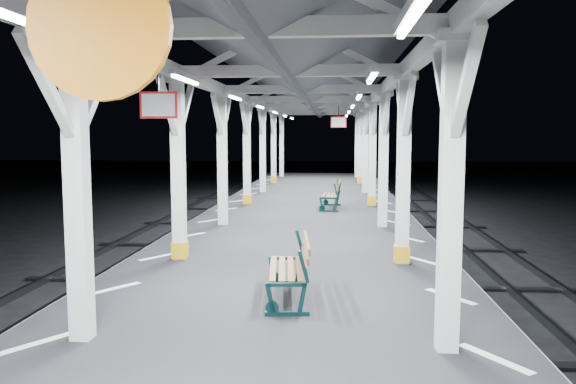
# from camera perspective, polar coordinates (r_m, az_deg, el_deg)

# --- Properties ---
(ground) EXTENTS (120.00, 120.00, 0.00)m
(ground) POSITION_cam_1_polar(r_m,az_deg,el_deg) (8.58, -1.02, -16.63)
(ground) COLOR black
(ground) RESTS_ON ground
(platform) EXTENTS (6.00, 50.00, 1.00)m
(platform) POSITION_cam_1_polar(r_m,az_deg,el_deg) (8.40, -1.03, -13.48)
(platform) COLOR black
(platform) RESTS_ON ground
(hazard_stripes_left) EXTENTS (1.00, 48.00, 0.01)m
(hazard_stripes_left) POSITION_cam_1_polar(r_m,az_deg,el_deg) (8.82, -17.30, -9.36)
(hazard_stripes_left) COLOR silver
(hazard_stripes_left) RESTS_ON platform
(hazard_stripes_right) EXTENTS (1.00, 48.00, 0.01)m
(hazard_stripes_right) POSITION_cam_1_polar(r_m,az_deg,el_deg) (8.37, 16.18, -10.16)
(hazard_stripes_right) COLOR silver
(hazard_stripes_right) RESTS_ON platform
(canopy) EXTENTS (5.40, 49.00, 4.65)m
(canopy) POSITION_cam_1_polar(r_m,az_deg,el_deg) (8.00, -1.09, 15.04)
(canopy) COLOR silver
(canopy) RESTS_ON platform
(bench_mid) EXTENTS (0.72, 1.61, 0.85)m
(bench_mid) POSITION_cam_1_polar(r_m,az_deg,el_deg) (7.86, 0.53, -7.60)
(bench_mid) COLOR black
(bench_mid) RESTS_ON platform
(bench_far) EXTENTS (0.68, 1.61, 0.85)m
(bench_far) POSITION_cam_1_polar(r_m,az_deg,el_deg) (17.22, 4.63, -0.21)
(bench_far) COLOR black
(bench_far) RESTS_ON platform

